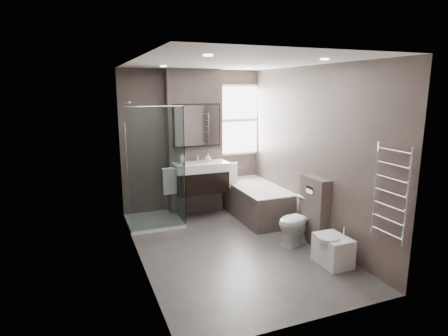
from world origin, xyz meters
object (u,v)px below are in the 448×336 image
toilet (297,221)px  bidet (333,250)px  bathtub (256,200)px  vanity (201,177)px

toilet → bidet: bearing=-14.6°
bathtub → bidet: (0.09, -2.06, -0.11)m
bidet → toilet: bearing=93.3°
toilet → bidet: size_ratio=1.37×
bathtub → vanity: bearing=160.6°
vanity → toilet: bearing=-59.0°
vanity → toilet: vanity is taller
toilet → bidet: toilet is taller
bathtub → toilet: toilet is taller
vanity → bidet: 2.65m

